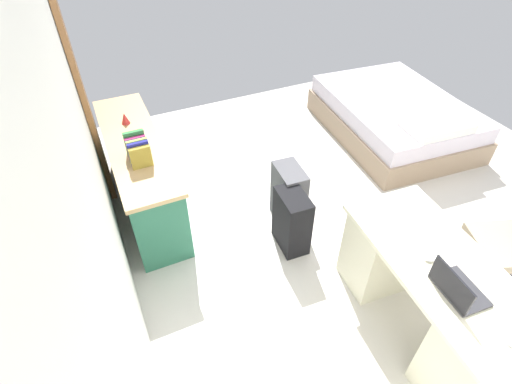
{
  "coord_description": "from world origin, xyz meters",
  "views": [
    {
      "loc": [
        -2.11,
        2.04,
        2.76
      ],
      "look_at": [
        0.13,
        1.02,
        0.6
      ],
      "focal_mm": 27.83,
      "sensor_mm": 36.0,
      "label": 1
    }
  ],
  "objects_px": {
    "office_chair": "(510,249)",
    "credenza": "(141,174)",
    "suitcase_black": "(292,221)",
    "suitcase_spare_grey": "(289,195)",
    "desk": "(428,296)",
    "laptop": "(456,288)",
    "figurine_small": "(125,118)",
    "computer_mouse": "(432,258)",
    "bed": "(394,117)"
  },
  "relations": [
    {
      "from": "computer_mouse",
      "to": "figurine_small",
      "type": "height_order",
      "value": "figurine_small"
    },
    {
      "from": "suitcase_spare_grey",
      "to": "laptop",
      "type": "bearing_deg",
      "value": -167.69
    },
    {
      "from": "office_chair",
      "to": "bed",
      "type": "distance_m",
      "value": 2.28
    },
    {
      "from": "desk",
      "to": "computer_mouse",
      "type": "height_order",
      "value": "computer_mouse"
    },
    {
      "from": "computer_mouse",
      "to": "desk",
      "type": "bearing_deg",
      "value": -140.67
    },
    {
      "from": "office_chair",
      "to": "suitcase_black",
      "type": "height_order",
      "value": "office_chair"
    },
    {
      "from": "credenza",
      "to": "suitcase_spare_grey",
      "type": "xyz_separation_m",
      "value": [
        -0.79,
        -1.19,
        -0.08
      ]
    },
    {
      "from": "laptop",
      "to": "computer_mouse",
      "type": "relative_size",
      "value": 3.26
    },
    {
      "from": "office_chair",
      "to": "laptop",
      "type": "height_order",
      "value": "laptop"
    },
    {
      "from": "credenza",
      "to": "computer_mouse",
      "type": "relative_size",
      "value": 18.0
    },
    {
      "from": "bed",
      "to": "suitcase_black",
      "type": "distance_m",
      "value": 2.3
    },
    {
      "from": "suitcase_spare_grey",
      "to": "credenza",
      "type": "bearing_deg",
      "value": 60.26
    },
    {
      "from": "credenza",
      "to": "bed",
      "type": "xyz_separation_m",
      "value": [
        0.01,
        -3.08,
        -0.14
      ]
    },
    {
      "from": "office_chair",
      "to": "computer_mouse",
      "type": "bearing_deg",
      "value": 89.08
    },
    {
      "from": "office_chair",
      "to": "suitcase_spare_grey",
      "type": "distance_m",
      "value": 1.82
    },
    {
      "from": "office_chair",
      "to": "computer_mouse",
      "type": "relative_size",
      "value": 9.4
    },
    {
      "from": "desk",
      "to": "suitcase_black",
      "type": "bearing_deg",
      "value": 22.63
    },
    {
      "from": "desk",
      "to": "office_chair",
      "type": "height_order",
      "value": "office_chair"
    },
    {
      "from": "credenza",
      "to": "figurine_small",
      "type": "bearing_deg",
      "value": 0.27
    },
    {
      "from": "desk",
      "to": "laptop",
      "type": "height_order",
      "value": "laptop"
    },
    {
      "from": "desk",
      "to": "credenza",
      "type": "relative_size",
      "value": 0.83
    },
    {
      "from": "suitcase_spare_grey",
      "to": "computer_mouse",
      "type": "distance_m",
      "value": 1.46
    },
    {
      "from": "computer_mouse",
      "to": "laptop",
      "type": "bearing_deg",
      "value": 170.98
    },
    {
      "from": "desk",
      "to": "suitcase_spare_grey",
      "type": "relative_size",
      "value": 2.47
    },
    {
      "from": "bed",
      "to": "computer_mouse",
      "type": "xyz_separation_m",
      "value": [
        -2.15,
        1.6,
        0.51
      ]
    },
    {
      "from": "credenza",
      "to": "figurine_small",
      "type": "distance_m",
      "value": 0.54
    },
    {
      "from": "bed",
      "to": "computer_mouse",
      "type": "relative_size",
      "value": 20.13
    },
    {
      "from": "suitcase_spare_grey",
      "to": "figurine_small",
      "type": "distance_m",
      "value": 1.71
    },
    {
      "from": "office_chair",
      "to": "credenza",
      "type": "bearing_deg",
      "value": 47.81
    },
    {
      "from": "office_chair",
      "to": "credenza",
      "type": "distance_m",
      "value": 3.22
    },
    {
      "from": "office_chair",
      "to": "computer_mouse",
      "type": "distance_m",
      "value": 0.96
    },
    {
      "from": "bed",
      "to": "computer_mouse",
      "type": "height_order",
      "value": "computer_mouse"
    },
    {
      "from": "credenza",
      "to": "bed",
      "type": "relative_size",
      "value": 0.89
    },
    {
      "from": "bed",
      "to": "figurine_small",
      "type": "height_order",
      "value": "figurine_small"
    },
    {
      "from": "suitcase_black",
      "to": "computer_mouse",
      "type": "bearing_deg",
      "value": -154.89
    },
    {
      "from": "bed",
      "to": "suitcase_black",
      "type": "bearing_deg",
      "value": 118.46
    },
    {
      "from": "suitcase_spare_grey",
      "to": "laptop",
      "type": "xyz_separation_m",
      "value": [
        -1.61,
        -0.24,
        0.48
      ]
    },
    {
      "from": "bed",
      "to": "suitcase_spare_grey",
      "type": "bearing_deg",
      "value": 112.84
    },
    {
      "from": "office_chair",
      "to": "laptop",
      "type": "bearing_deg",
      "value": 104.11
    },
    {
      "from": "credenza",
      "to": "suitcase_spare_grey",
      "type": "height_order",
      "value": "credenza"
    },
    {
      "from": "office_chair",
      "to": "credenza",
      "type": "xyz_separation_m",
      "value": [
        2.16,
        2.39,
        -0.04
      ]
    },
    {
      "from": "computer_mouse",
      "to": "figurine_small",
      "type": "xyz_separation_m",
      "value": [
        2.47,
        1.49,
        0.06
      ]
    },
    {
      "from": "suitcase_spare_grey",
      "to": "laptop",
      "type": "relative_size",
      "value": 1.85
    },
    {
      "from": "figurine_small",
      "to": "suitcase_black",
      "type": "bearing_deg",
      "value": -143.03
    },
    {
      "from": "desk",
      "to": "bed",
      "type": "distance_m",
      "value": 2.71
    },
    {
      "from": "suitcase_spare_grey",
      "to": "office_chair",
      "type": "bearing_deg",
      "value": -134.88
    },
    {
      "from": "desk",
      "to": "figurine_small",
      "type": "height_order",
      "value": "figurine_small"
    },
    {
      "from": "suitcase_black",
      "to": "suitcase_spare_grey",
      "type": "xyz_separation_m",
      "value": [
        0.3,
        -0.12,
        0.01
      ]
    },
    {
      "from": "laptop",
      "to": "desk",
      "type": "bearing_deg",
      "value": -30.03
    },
    {
      "from": "suitcase_spare_grey",
      "to": "computer_mouse",
      "type": "relative_size",
      "value": 6.03
    }
  ]
}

